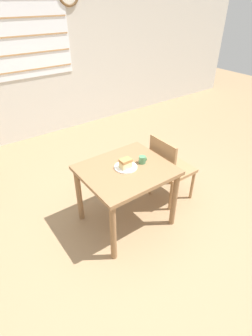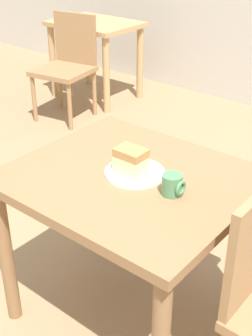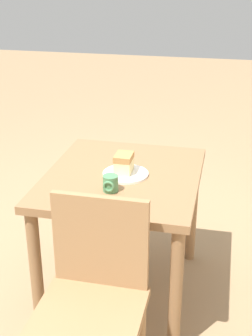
{
  "view_description": "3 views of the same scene",
  "coord_description": "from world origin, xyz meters",
  "px_view_note": "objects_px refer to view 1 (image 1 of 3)",
  "views": [
    {
      "loc": [
        -1.18,
        -1.42,
        2.17
      ],
      "look_at": [
        0.07,
        0.3,
        0.74
      ],
      "focal_mm": 28.0,
      "sensor_mm": 36.0,
      "label": 1
    },
    {
      "loc": [
        1.04,
        -0.87,
        1.6
      ],
      "look_at": [
        0.07,
        0.32,
        0.74
      ],
      "focal_mm": 50.0,
      "sensor_mm": 36.0,
      "label": 2
    },
    {
      "loc": [
        2.18,
        0.82,
        1.7
      ],
      "look_at": [
        0.08,
        0.34,
        0.75
      ],
      "focal_mm": 50.0,
      "sensor_mm": 36.0,
      "label": 3
    }
  ],
  "objects_px": {
    "plate": "(126,167)",
    "coffee_mug": "(143,160)",
    "chair_near_window": "(169,167)",
    "dining_table_near": "(126,178)",
    "cake_slice": "(126,163)"
  },
  "relations": [
    {
      "from": "plate",
      "to": "coffee_mug",
      "type": "height_order",
      "value": "coffee_mug"
    },
    {
      "from": "plate",
      "to": "coffee_mug",
      "type": "relative_size",
      "value": 2.91
    },
    {
      "from": "chair_near_window",
      "to": "dining_table_near",
      "type": "bearing_deg",
      "value": 92.31
    },
    {
      "from": "cake_slice",
      "to": "coffee_mug",
      "type": "bearing_deg",
      "value": -5.06
    },
    {
      "from": "plate",
      "to": "cake_slice",
      "type": "bearing_deg",
      "value": -129.97
    },
    {
      "from": "dining_table_near",
      "to": "plate",
      "type": "xyz_separation_m",
      "value": [
        0.01,
        0.02,
        0.12
      ]
    },
    {
      "from": "chair_near_window",
      "to": "plate",
      "type": "xyz_separation_m",
      "value": [
        -0.64,
        -0.01,
        0.26
      ]
    },
    {
      "from": "coffee_mug",
      "to": "plate",
      "type": "bearing_deg",
      "value": 171.38
    },
    {
      "from": "dining_table_near",
      "to": "coffee_mug",
      "type": "relative_size",
      "value": 11.15
    },
    {
      "from": "chair_near_window",
      "to": "plate",
      "type": "bearing_deg",
      "value": 90.84
    },
    {
      "from": "cake_slice",
      "to": "coffee_mug",
      "type": "xyz_separation_m",
      "value": [
        0.2,
        -0.02,
        -0.02
      ]
    },
    {
      "from": "coffee_mug",
      "to": "dining_table_near",
      "type": "bearing_deg",
      "value": 176.41
    },
    {
      "from": "dining_table_near",
      "to": "coffee_mug",
      "type": "height_order",
      "value": "coffee_mug"
    },
    {
      "from": "dining_table_near",
      "to": "chair_near_window",
      "type": "distance_m",
      "value": 0.66
    },
    {
      "from": "cake_slice",
      "to": "dining_table_near",
      "type": "bearing_deg",
      "value": -64.82
    }
  ]
}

